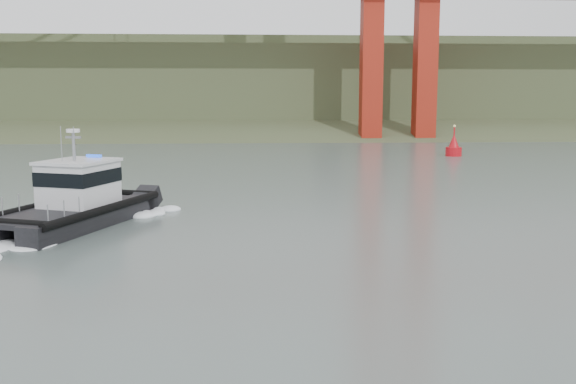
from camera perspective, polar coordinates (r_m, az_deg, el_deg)
The scene contains 4 objects.
ground at distance 20.57m, azimuth -4.17°, elevation -10.36°, with size 400.00×400.00×0.00m, color #53635F.
headlands at distance 144.95m, azimuth -3.48°, elevation 8.71°, with size 500.00×105.36×27.12m.
patrol_boat at distance 35.02m, azimuth -18.33°, elevation -0.69°, with size 7.32×11.28×5.14m.
nav_buoy at distance 73.73m, azimuth 14.52°, elevation 3.87°, with size 1.76×1.76×3.67m.
Camera 1 is at (0.35, -19.45, 6.67)m, focal length 40.00 mm.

